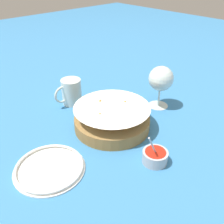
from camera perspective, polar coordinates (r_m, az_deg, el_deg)
name	(u,v)px	position (r m, az deg, el deg)	size (l,w,h in m)	color
ground_plane	(106,125)	(0.90, -1.43, -2.95)	(4.00, 4.00, 0.00)	teal
food_basket	(112,118)	(0.86, -0.02, -1.44)	(0.26, 0.26, 0.09)	olive
sauce_cup	(155,156)	(0.75, 9.80, -9.92)	(0.08, 0.07, 0.11)	#B7B7BC
wine_glass	(161,80)	(0.98, 11.11, 7.26)	(0.10, 0.10, 0.17)	silver
beer_mug	(71,93)	(1.02, -9.29, 4.40)	(0.12, 0.08, 0.10)	silver
side_plate	(49,168)	(0.74, -14.11, -12.26)	(0.20, 0.20, 0.01)	white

